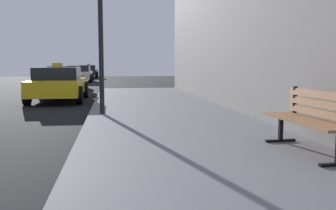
% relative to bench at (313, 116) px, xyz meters
% --- Properties ---
extents(sidewalk, '(4.00, 32.00, 0.15)m').
position_rel_bench_xyz_m(sidewalk, '(-1.39, -1.32, -0.59)').
color(sidewalk, slate).
rests_on(sidewalk, ground_plane).
extents(bench, '(0.57, 1.72, 0.89)m').
position_rel_bench_xyz_m(bench, '(0.00, 0.00, 0.00)').
color(bench, '#9E6B42').
rests_on(bench, sidewalk).
extents(street_lamp, '(0.36, 0.36, 3.90)m').
position_rel_bench_xyz_m(street_lamp, '(-3.05, 4.60, 2.19)').
color(street_lamp, black).
rests_on(street_lamp, sidewalk).
extents(car_yellow, '(1.97, 4.24, 1.43)m').
position_rel_bench_xyz_m(car_yellow, '(-4.81, 9.71, -0.02)').
color(car_yellow, yellow).
rests_on(car_yellow, ground_plane).
extents(car_red, '(1.94, 4.46, 1.27)m').
position_rel_bench_xyz_m(car_red, '(-5.40, 16.59, -0.02)').
color(car_red, red).
rests_on(car_red, ground_plane).
extents(car_white, '(1.99, 4.55, 1.27)m').
position_rel_bench_xyz_m(car_white, '(-5.34, 25.24, -0.02)').
color(car_white, white).
rests_on(car_white, ground_plane).
extents(car_black, '(1.98, 4.01, 1.27)m').
position_rel_bench_xyz_m(car_black, '(-5.28, 34.35, -0.02)').
color(car_black, black).
rests_on(car_black, ground_plane).
extents(car_green, '(2.04, 4.24, 1.43)m').
position_rel_bench_xyz_m(car_green, '(-5.63, 41.06, -0.01)').
color(car_green, '#196638').
rests_on(car_green, ground_plane).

